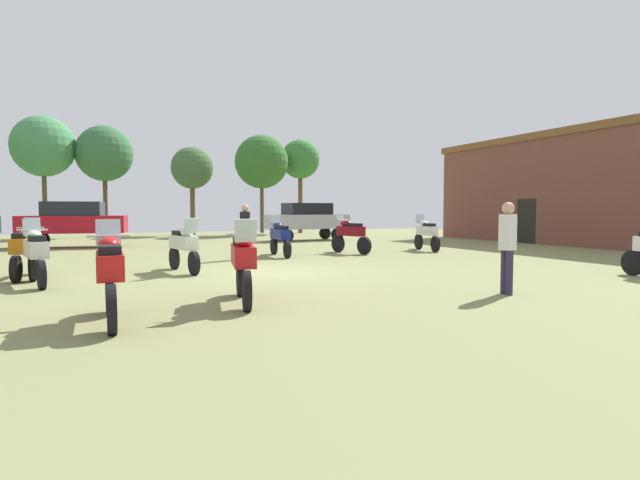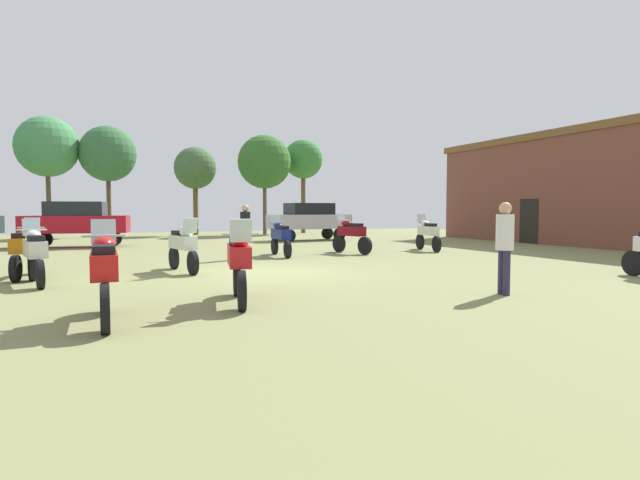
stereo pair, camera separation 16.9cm
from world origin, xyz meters
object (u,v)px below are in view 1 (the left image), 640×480
(motorcycle_2, at_px, (36,253))
(motorcycle_4, at_px, (184,245))
(motorcycle_7, at_px, (350,234))
(tree_5, at_px, (43,147))
(motorcycle_11, at_px, (243,262))
(tree_7, at_px, (192,169))
(motorcycle_5, at_px, (110,273))
(car_1, at_px, (307,219))
(car_2, at_px, (74,221))
(motorcycle_1, at_px, (280,236))
(tree_3, at_px, (262,162))
(tree_2, at_px, (104,154))
(person_1, at_px, (507,240))
(person_2, at_px, (245,227))
(motorcycle_8, at_px, (426,233))
(motorcycle_3, at_px, (25,249))
(tree_8, at_px, (300,160))

(motorcycle_2, relative_size, motorcycle_4, 0.96)
(motorcycle_7, xyz_separation_m, tree_5, (-11.60, 16.69, 4.57))
(motorcycle_11, bearing_deg, tree_5, -67.94)
(tree_7, bearing_deg, motorcycle_5, -101.95)
(car_1, distance_m, car_2, 11.35)
(motorcycle_1, xyz_separation_m, tree_3, (4.08, 15.65, 4.07))
(motorcycle_5, relative_size, tree_2, 0.32)
(motorcycle_5, distance_m, car_2, 17.00)
(tree_5, bearing_deg, person_1, -68.97)
(person_2, bearing_deg, motorcycle_4, -42.85)
(tree_3, distance_m, tree_5, 12.91)
(motorcycle_8, xyz_separation_m, person_2, (-7.68, -0.62, 0.35))
(motorcycle_2, bearing_deg, motorcycle_5, -85.70)
(motorcycle_2, height_order, motorcycle_3, motorcycle_3)
(person_2, height_order, tree_5, tree_5)
(motorcycle_8, bearing_deg, tree_8, 96.62)
(motorcycle_11, distance_m, person_1, 5.10)
(person_1, bearing_deg, tree_2, 25.11)
(motorcycle_8, distance_m, tree_3, 16.26)
(motorcycle_1, xyz_separation_m, car_2, (-6.90, 7.66, 0.46))
(motorcycle_5, xyz_separation_m, tree_3, (9.86, 24.95, 4.05))
(person_2, bearing_deg, motorcycle_5, -29.16)
(motorcycle_8, xyz_separation_m, person_1, (-4.87, -9.67, 0.34))
(tree_3, xyz_separation_m, tree_5, (-12.85, 1.13, 0.52))
(car_2, bearing_deg, motorcycle_4, -156.05)
(motorcycle_7, relative_size, car_2, 0.46)
(person_1, height_order, tree_5, tree_5)
(person_2, bearing_deg, motorcycle_2, -57.75)
(tree_8, bearing_deg, motorcycle_3, -126.57)
(motorcycle_5, relative_size, car_2, 0.47)
(motorcycle_1, xyz_separation_m, motorcycle_8, (6.26, 0.06, 0.01))
(motorcycle_1, bearing_deg, motorcycle_5, -119.94)
(motorcycle_3, bearing_deg, tree_2, 92.31)
(tree_7, bearing_deg, motorcycle_8, -68.76)
(motorcycle_8, height_order, car_2, car_2)
(motorcycle_8, distance_m, tree_5, 22.95)
(motorcycle_2, distance_m, car_1, 17.45)
(motorcycle_8, height_order, motorcycle_11, motorcycle_11)
(motorcycle_4, distance_m, person_2, 3.79)
(person_2, distance_m, tree_5, 19.31)
(motorcycle_7, distance_m, person_1, 9.82)
(motorcycle_2, xyz_separation_m, tree_5, (-1.58, 21.37, 4.59))
(tree_3, bearing_deg, car_2, -143.95)
(motorcycle_5, relative_size, person_2, 1.17)
(car_2, xyz_separation_m, tree_3, (10.98, 8.00, 3.62))
(motorcycle_8, relative_size, car_1, 0.50)
(motorcycle_2, height_order, tree_2, tree_2)
(car_1, bearing_deg, motorcycle_4, 141.68)
(motorcycle_4, distance_m, tree_8, 23.42)
(motorcycle_1, distance_m, car_1, 9.54)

